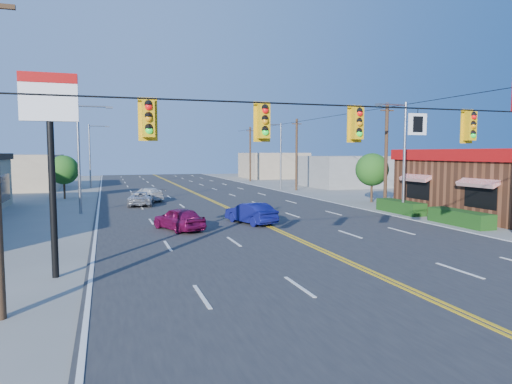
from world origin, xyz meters
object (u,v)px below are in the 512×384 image
object	(u,v)px
pizza_hut_sign	(50,132)
car_white	(147,195)
car_magenta	(179,220)
car_blue	(251,214)
car_silver	(141,199)
signal_span	(385,140)

from	to	relation	value
pizza_hut_sign	car_white	xyz separation A→B (m)	(5.35, 24.70, -4.57)
car_magenta	car_blue	world-z (taller)	car_blue
pizza_hut_sign	car_blue	world-z (taller)	pizza_hut_sign
car_silver	signal_span	bearing A→B (deg)	112.07
car_magenta	car_blue	size ratio (longest dim) A/B	0.97
car_silver	car_white	bearing A→B (deg)	-95.31
pizza_hut_sign	car_silver	xyz separation A→B (m)	(4.57, 21.42, -4.60)
pizza_hut_sign	car_blue	bearing A→B (deg)	42.02
car_magenta	car_blue	distance (m)	4.72
car_white	car_silver	size ratio (longest dim) A/B	1.00
car_magenta	car_white	size ratio (longest dim) A/B	0.92
car_magenta	car_blue	bearing A→B (deg)	171.13
signal_span	pizza_hut_sign	bearing A→B (deg)	159.81
car_silver	pizza_hut_sign	bearing A→B (deg)	86.09
signal_span	car_white	xyz separation A→B (m)	(-5.53, 28.70, -4.28)
car_magenta	car_white	world-z (taller)	car_magenta
signal_span	car_silver	distance (m)	26.55
signal_span	pizza_hut_sign	xyz separation A→B (m)	(-10.88, 4.00, 0.30)
car_white	signal_span	bearing A→B (deg)	79.65
signal_span	car_white	bearing A→B (deg)	100.90
pizza_hut_sign	car_blue	xyz separation A→B (m)	(10.30, 9.28, -4.53)
pizza_hut_sign	car_magenta	world-z (taller)	pizza_hut_sign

